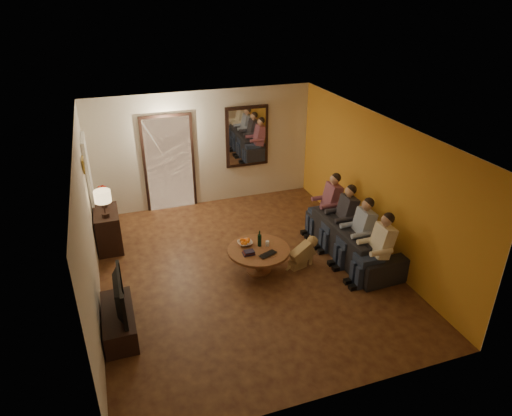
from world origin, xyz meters
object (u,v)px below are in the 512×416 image
object	(u,v)px
person_b	(359,235)
person_d	(328,207)
coffee_table	(259,260)
tv_stand	(119,322)
person_c	(343,220)
wine_bottle	(260,238)
dresser	(108,229)
dog	(302,252)
tv	(115,296)
bowl	(245,243)
person_a	(378,251)
laptop	(270,256)
sofa	(354,238)
table_lamp	(104,204)

from	to	relation	value
person_b	person_d	distance (m)	1.20
coffee_table	person_b	bearing A→B (deg)	-11.21
tv_stand	person_d	xyz separation A→B (m)	(4.24, 1.69, 0.41)
person_c	person_d	world-z (taller)	same
coffee_table	wine_bottle	xyz separation A→B (m)	(0.05, 0.10, 0.38)
dresser	dog	bearing A→B (deg)	-29.27
tv	person_b	distance (m)	4.27
tv	wine_bottle	distance (m)	2.68
dresser	bowl	xyz separation A→B (m)	(2.28, -1.50, 0.10)
tv	person_a	distance (m)	4.24
person_a	laptop	world-z (taller)	person_a
wine_bottle	dresser	bearing A→B (deg)	147.12
dresser	person_d	distance (m)	4.34
sofa	dog	bearing A→B (deg)	90.70
table_lamp	person_d	world-z (taller)	table_lamp
dresser	tv	xyz separation A→B (m)	(0.00, -2.56, 0.28)
dog	tv_stand	bearing A→B (deg)	178.57
table_lamp	wine_bottle	size ratio (longest dim) A/B	1.74
person_b	bowl	size ratio (longest dim) A/B	4.63
sofa	laptop	bearing A→B (deg)	95.31
wine_bottle	laptop	bearing A→B (deg)	-82.50
person_d	dog	size ratio (longest dim) A/B	2.14
tv_stand	dog	size ratio (longest dim) A/B	2.03
tv	bowl	distance (m)	2.52
person_a	dog	world-z (taller)	person_a
wine_bottle	tv	bearing A→B (deg)	-159.47
tv	sofa	bearing A→B (deg)	-79.72
sofa	wine_bottle	size ratio (longest dim) A/B	7.42
person_a	dog	xyz separation A→B (m)	(-0.98, 0.85, -0.32)
person_b	person_c	world-z (taller)	same
dog	laptop	bearing A→B (deg)	-179.94
dresser	laptop	distance (m)	3.25
person_c	dog	xyz separation A→B (m)	(-0.98, -0.35, -0.32)
tv_stand	wine_bottle	distance (m)	2.71
tv_stand	wine_bottle	xyz separation A→B (m)	(2.51, 0.94, 0.42)
person_a	tv	bearing A→B (deg)	178.48
person_a	dog	distance (m)	1.34
person_d	dog	bearing A→B (deg)	-135.97
sofa	person_a	bearing A→B (deg)	171.70
person_b	coffee_table	bearing A→B (deg)	168.79
dresser	coffee_table	distance (m)	3.01
tv_stand	sofa	world-z (taller)	sofa
person_a	person_b	distance (m)	0.60
tv	person_b	size ratio (longest dim) A/B	0.81
person_a	person_c	size ratio (longest dim) A/B	1.00
sofa	person_c	bearing A→B (deg)	16.47
person_c	bowl	distance (m)	1.96
tv	person_d	bearing A→B (deg)	-68.31
sofa	person_d	bearing A→B (deg)	4.38
person_d	person_a	bearing A→B (deg)	-90.00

